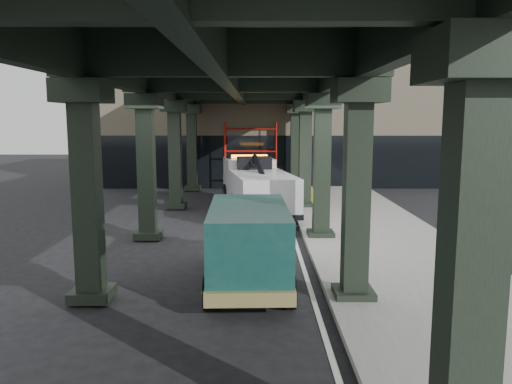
{
  "coord_description": "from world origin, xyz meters",
  "views": [
    {
      "loc": [
        0.39,
        -14.98,
        4.14
      ],
      "look_at": [
        0.35,
        1.81,
        1.7
      ],
      "focal_mm": 35.0,
      "sensor_mm": 36.0,
      "label": 1
    }
  ],
  "objects": [
    {
      "name": "scaffolding",
      "position": [
        0.0,
        14.64,
        2.11
      ],
      "size": [
        3.08,
        0.88,
        4.0
      ],
      "color": "red",
      "rests_on": "ground"
    },
    {
      "name": "lane_stripe",
      "position": [
        1.7,
        2.0,
        0.01
      ],
      "size": [
        0.12,
        38.0,
        0.01
      ],
      "primitive_type": "cube",
      "color": "silver",
      "rests_on": "ground"
    },
    {
      "name": "tow_truck",
      "position": [
        0.32,
        7.01,
        1.28
      ],
      "size": [
        3.45,
        8.22,
        2.62
      ],
      "rotation": [
        0.0,
        0.0,
        0.17
      ],
      "color": "black",
      "rests_on": "ground"
    },
    {
      "name": "ground",
      "position": [
        0.0,
        0.0,
        0.0
      ],
      "size": [
        90.0,
        90.0,
        0.0
      ],
      "primitive_type": "plane",
      "color": "black",
      "rests_on": "ground"
    },
    {
      "name": "building",
      "position": [
        2.0,
        20.0,
        4.0
      ],
      "size": [
        22.0,
        10.0,
        8.0
      ],
      "primitive_type": "cube",
      "color": "#C6B793",
      "rests_on": "ground"
    },
    {
      "name": "sidewalk",
      "position": [
        4.5,
        2.0,
        0.07
      ],
      "size": [
        5.0,
        40.0,
        0.15
      ],
      "primitive_type": "cube",
      "color": "gray",
      "rests_on": "ground"
    },
    {
      "name": "viaduct",
      "position": [
        -0.4,
        2.0,
        5.46
      ],
      "size": [
        7.4,
        32.0,
        6.4
      ],
      "color": "black",
      "rests_on": "ground"
    },
    {
      "name": "towed_van",
      "position": [
        0.17,
        -2.84,
        1.11
      ],
      "size": [
        2.19,
        5.15,
        2.07
      ],
      "rotation": [
        0.0,
        0.0,
        0.03
      ],
      "color": "#113F3A",
      "rests_on": "ground"
    }
  ]
}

